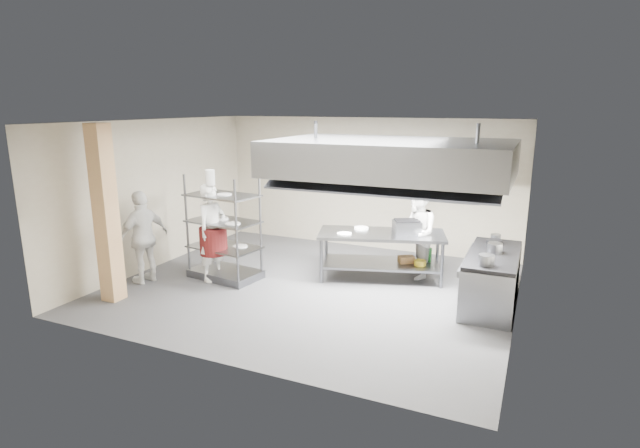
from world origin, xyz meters
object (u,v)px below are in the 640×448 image
at_px(chef_plating, 144,237).
at_px(stockpot, 495,248).
at_px(chef_head, 213,233).
at_px(pass_rack, 224,227).
at_px(cooking_range, 492,281).
at_px(chef_line, 417,233).
at_px(griddle, 407,227).
at_px(island, 381,256).

distance_m(chef_plating, stockpot, 6.27).
xyz_separation_m(chef_head, stockpot, (4.99, 0.88, 0.06)).
relative_size(pass_rack, chef_head, 1.09).
distance_m(cooking_range, chef_line, 1.76).
height_order(pass_rack, chef_plating, pass_rack).
relative_size(pass_rack, stockpot, 8.35).
distance_m(pass_rack, griddle, 3.48).
relative_size(island, chef_plating, 1.35).
bearing_deg(pass_rack, chef_line, 32.26).
relative_size(cooking_range, stockpot, 8.29).
bearing_deg(griddle, pass_rack, 173.99).
relative_size(island, chef_head, 1.28).
bearing_deg(pass_rack, stockpot, 16.22).
distance_m(island, cooking_range, 2.14).
bearing_deg(chef_head, island, -58.62).
height_order(chef_head, chef_line, chef_head).
height_order(chef_head, griddle, chef_head).
xyz_separation_m(chef_line, chef_plating, (-4.60, -2.33, -0.01)).
bearing_deg(chef_plating, griddle, 128.00).
xyz_separation_m(chef_head, griddle, (3.35, 1.49, 0.10)).
height_order(pass_rack, chef_head, pass_rack).
xyz_separation_m(pass_rack, chef_plating, (-1.23, -0.82, -0.13)).
xyz_separation_m(island, cooking_range, (2.08, -0.50, -0.04)).
height_order(pass_rack, chef_line, pass_rack).
bearing_deg(pass_rack, chef_head, -116.69).
distance_m(chef_head, stockpot, 5.06).
distance_m(island, stockpot, 2.21).
bearing_deg(chef_head, chef_plating, 126.25).
bearing_deg(chef_head, cooking_range, -73.94).
bearing_deg(cooking_range, pass_rack, -172.07).
bearing_deg(stockpot, pass_rack, -171.86).
bearing_deg(stockpot, chef_line, 151.15).
relative_size(griddle, stockpot, 2.04).
xyz_separation_m(chef_plating, stockpot, (6.09, 1.51, 0.11)).
height_order(chef_plating, stockpot, chef_plating).
distance_m(pass_rack, cooking_range, 4.94).
height_order(island, stockpot, stockpot).
relative_size(chef_line, stockpot, 7.33).
xyz_separation_m(cooking_range, griddle, (-1.63, 0.63, 0.61)).
distance_m(island, chef_head, 3.24).
height_order(island, griddle, griddle).
xyz_separation_m(pass_rack, stockpot, (4.86, 0.70, -0.02)).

